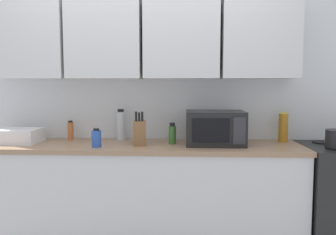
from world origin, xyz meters
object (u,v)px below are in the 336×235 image
(bottle_spice_jar, at_px, (71,131))
(bottle_green_oil, at_px, (172,134))
(microwave, at_px, (215,128))
(bottle_amber_vinegar, at_px, (283,128))
(knife_block, at_px, (139,133))
(bottle_blue_cleaner, at_px, (96,138))
(dish_rack, at_px, (17,136))
(bottle_clear_tall, at_px, (121,125))

(bottle_spice_jar, distance_m, bottle_green_oil, 0.95)
(microwave, bearing_deg, bottle_amber_vinegar, 14.80)
(knife_block, relative_size, bottle_spice_jar, 1.60)
(knife_block, distance_m, bottle_blue_cleaner, 0.35)
(dish_rack, relative_size, bottle_blue_cleaner, 2.54)
(bottle_clear_tall, xyz_separation_m, bottle_spice_jar, (-0.46, -0.02, -0.05))
(microwave, bearing_deg, dish_rack, -179.91)
(knife_block, height_order, bottle_amber_vinegar, knife_block)
(bottle_spice_jar, relative_size, bottle_amber_vinegar, 0.67)
(microwave, xyz_separation_m, knife_block, (-0.62, -0.07, -0.04))
(microwave, relative_size, bottle_spice_jar, 2.75)
(dish_rack, relative_size, bottle_clear_tall, 1.36)
(bottle_clear_tall, height_order, bottle_spice_jar, bottle_clear_tall)
(knife_block, distance_m, bottle_green_oil, 0.28)
(bottle_blue_cleaner, relative_size, bottle_green_oil, 0.84)
(bottle_amber_vinegar, bearing_deg, bottle_spice_jar, 179.11)
(microwave, height_order, bottle_clear_tall, same)
(bottle_green_oil, bearing_deg, bottle_amber_vinegar, 8.29)
(bottle_amber_vinegar, height_order, bottle_blue_cleaner, bottle_amber_vinegar)
(dish_rack, relative_size, bottle_green_oil, 2.13)
(microwave, bearing_deg, bottle_green_oil, 176.85)
(bottle_blue_cleaner, bearing_deg, bottle_amber_vinegar, 11.97)
(knife_block, xyz_separation_m, bottle_amber_vinegar, (1.23, 0.23, 0.02))
(bottle_green_oil, bearing_deg, bottle_blue_cleaner, -162.34)
(bottle_spice_jar, bearing_deg, bottle_green_oil, -10.29)
(dish_rack, relative_size, bottle_spice_jar, 2.18)
(bottle_amber_vinegar, bearing_deg, bottle_green_oil, -171.71)
(bottle_spice_jar, relative_size, bottle_blue_cleaner, 1.16)
(bottle_amber_vinegar, xyz_separation_m, bottle_green_oil, (-0.96, -0.14, -0.04))
(bottle_clear_tall, height_order, bottle_blue_cleaner, bottle_clear_tall)
(microwave, relative_size, dish_rack, 1.26)
(microwave, height_order, bottle_green_oil, microwave)
(dish_rack, xyz_separation_m, bottle_blue_cleaner, (0.73, -0.17, 0.01))
(knife_block, relative_size, bottle_amber_vinegar, 1.07)
(bottle_clear_tall, xyz_separation_m, bottle_amber_vinegar, (1.44, -0.05, -0.01))
(microwave, distance_m, bottle_spice_jar, 1.30)
(dish_rack, height_order, bottle_blue_cleaner, bottle_blue_cleaner)
(microwave, height_order, bottle_blue_cleaner, microwave)
(bottle_spice_jar, bearing_deg, bottle_blue_cleaner, -47.20)
(bottle_amber_vinegar, bearing_deg, bottle_clear_tall, 177.89)
(bottle_clear_tall, xyz_separation_m, bottle_green_oil, (0.47, -0.19, -0.05))
(bottle_spice_jar, distance_m, bottle_blue_cleaner, 0.49)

